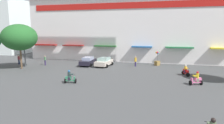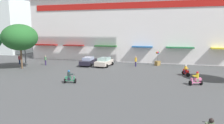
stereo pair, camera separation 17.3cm
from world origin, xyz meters
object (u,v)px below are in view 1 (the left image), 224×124
object	(u,v)px
scooter_rider_0	(186,71)
balloon_vendor_cart	(157,60)
scooter_rider_3	(196,79)
pedestrian_1	(19,59)
scooter_rider_5	(70,78)
pedestrian_0	(135,61)
pedestrian_2	(45,60)
plaza_tree_0	(19,37)
parked_car_1	(104,62)
streetlamp_near	(24,45)
parked_car_0	(88,61)

from	to	relation	value
scooter_rider_0	balloon_vendor_cart	xyz separation A→B (m)	(-3.84, 6.94, 0.39)
scooter_rider_3	balloon_vendor_cart	size ratio (longest dim) A/B	0.61
pedestrian_1	balloon_vendor_cart	xyz separation A→B (m)	(23.54, 4.81, 0.07)
scooter_rider_3	pedestrian_1	world-z (taller)	pedestrian_1
scooter_rider_5	pedestrian_0	size ratio (longest dim) A/B	0.90
scooter_rider_0	scooter_rider_5	distance (m)	14.90
scooter_rider_3	pedestrian_2	xyz separation A→B (m)	(-22.93, 6.93, 0.32)
plaza_tree_0	balloon_vendor_cart	world-z (taller)	plaza_tree_0
scooter_rider_3	parked_car_1	bearing A→B (deg)	146.58
scooter_rider_0	pedestrian_2	bearing A→B (deg)	174.02
plaza_tree_0	scooter_rider_0	size ratio (longest dim) A/B	4.39
pedestrian_0	plaza_tree_0	bearing A→B (deg)	-159.79
pedestrian_2	scooter_rider_0	bearing A→B (deg)	-5.98
pedestrian_0	streetlamp_near	size ratio (longest dim) A/B	0.29
pedestrian_1	pedestrian_2	distance (m)	5.05
plaza_tree_0	scooter_rider_3	bearing A→B (deg)	-7.81
parked_car_1	parked_car_0	bearing A→B (deg)	178.98
parked_car_1	pedestrian_1	size ratio (longest dim) A/B	2.65
scooter_rider_3	pedestrian_2	distance (m)	23.96
pedestrian_2	parked_car_1	bearing A→B (deg)	9.30
scooter_rider_5	plaza_tree_0	bearing A→B (deg)	151.57
plaza_tree_0	parked_car_1	bearing A→B (deg)	23.52
parked_car_0	pedestrian_1	world-z (taller)	pedestrian_1
scooter_rider_5	streetlamp_near	xyz separation A→B (m)	(-11.75, 7.68, 2.89)
parked_car_0	parked_car_1	world-z (taller)	parked_car_1
scooter_rider_3	scooter_rider_5	world-z (taller)	scooter_rider_3
parked_car_0	plaza_tree_0	bearing A→B (deg)	-149.97
streetlamp_near	scooter_rider_3	bearing A→B (deg)	-11.19
pedestrian_0	streetlamp_near	xyz separation A→B (m)	(-17.48, -4.61, 2.54)
parked_car_0	scooter_rider_3	world-z (taller)	scooter_rider_3
parked_car_1	pedestrian_2	distance (m)	10.10
parked_car_0	pedestrian_0	bearing A→B (deg)	7.37
pedestrian_0	streetlamp_near	distance (m)	18.26
plaza_tree_0	parked_car_0	distance (m)	11.18
pedestrian_0	parked_car_0	bearing A→B (deg)	-172.63
scooter_rider_0	pedestrian_1	bearing A→B (deg)	175.56
plaza_tree_0	scooter_rider_5	size ratio (longest dim) A/B	4.53
parked_car_1	plaza_tree_0	bearing A→B (deg)	-156.48
plaza_tree_0	parked_car_1	xyz separation A→B (m)	(11.84, 5.15, -4.10)
parked_car_0	pedestrian_1	distance (m)	12.32
pedestrian_2	parked_car_0	bearing A→B (deg)	13.29
pedestrian_2	balloon_vendor_cart	size ratio (longest dim) A/B	0.66
plaza_tree_0	streetlamp_near	xyz separation A→B (m)	(-0.55, 1.62, -1.34)
parked_car_1	scooter_rider_5	xyz separation A→B (m)	(-0.64, -11.22, -0.13)
plaza_tree_0	pedestrian_1	distance (m)	6.03
pedestrian_2	streetlamp_near	size ratio (longest dim) A/B	0.28
scooter_rider_0	pedestrian_0	distance (m)	8.87
balloon_vendor_cart	parked_car_1	bearing A→B (deg)	-160.82
parked_car_1	balloon_vendor_cart	xyz separation A→B (m)	(8.53, 2.97, 0.25)
scooter_rider_5	balloon_vendor_cart	distance (m)	16.90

